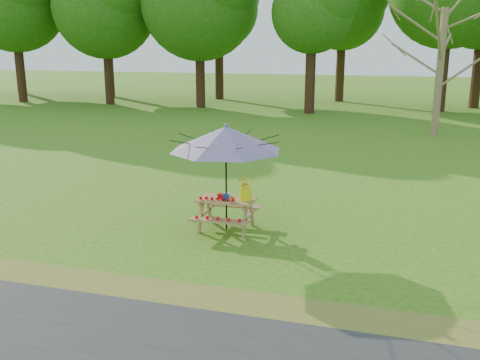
# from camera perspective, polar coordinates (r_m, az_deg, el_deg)

# --- Properties ---
(ground) EXTENTS (120.00, 120.00, 0.00)m
(ground) POSITION_cam_1_polar(r_m,az_deg,el_deg) (13.23, -22.28, -3.60)
(ground) COLOR #316E15
(ground) RESTS_ON ground
(picnic_table) EXTENTS (1.20, 1.32, 0.67)m
(picnic_table) POSITION_cam_1_polar(r_m,az_deg,el_deg) (11.32, -1.46, -3.69)
(picnic_table) COLOR #976E44
(picnic_table) RESTS_ON ground
(patio_umbrella) EXTENTS (2.78, 2.78, 2.27)m
(patio_umbrella) POSITION_cam_1_polar(r_m,az_deg,el_deg) (10.93, -1.51, 4.43)
(patio_umbrella) COLOR black
(patio_umbrella) RESTS_ON ground
(produce_bins) EXTENTS (0.26, 0.38, 0.13)m
(produce_bins) POSITION_cam_1_polar(r_m,az_deg,el_deg) (11.24, -1.64, -1.72)
(produce_bins) COLOR red
(produce_bins) RESTS_ON picnic_table
(tomatoes_row) EXTENTS (0.77, 0.13, 0.07)m
(tomatoes_row) POSITION_cam_1_polar(r_m,az_deg,el_deg) (11.10, -2.49, -2.04)
(tomatoes_row) COLOR #F1080A
(tomatoes_row) RESTS_ON picnic_table
(flower_bucket) EXTENTS (0.43, 0.41, 0.56)m
(flower_bucket) POSITION_cam_1_polar(r_m,az_deg,el_deg) (11.07, 0.63, -0.63)
(flower_bucket) COLOR #FEFF0D
(flower_bucket) RESTS_ON picnic_table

